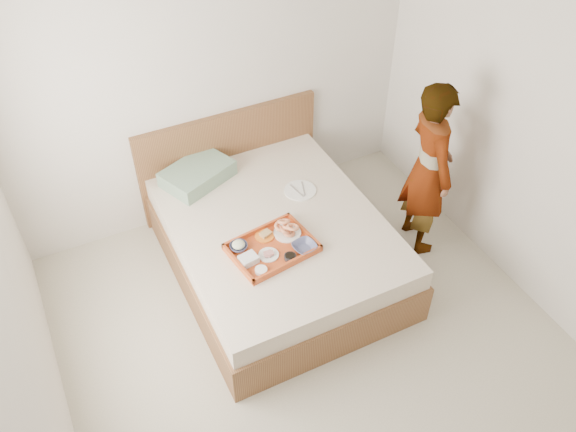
% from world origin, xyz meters
% --- Properties ---
extents(ground, '(3.50, 4.00, 0.01)m').
position_xyz_m(ground, '(0.00, 0.00, 0.00)').
color(ground, beige).
rests_on(ground, ground).
extents(ceiling, '(3.50, 4.00, 0.01)m').
position_xyz_m(ceiling, '(0.00, 0.00, 2.60)').
color(ceiling, white).
rests_on(ceiling, ground).
extents(wall_back, '(3.50, 0.01, 2.60)m').
position_xyz_m(wall_back, '(0.00, 2.00, 1.30)').
color(wall_back, silver).
rests_on(wall_back, ground).
extents(wall_left, '(0.01, 4.00, 2.60)m').
position_xyz_m(wall_left, '(-1.75, 0.00, 1.30)').
color(wall_left, silver).
rests_on(wall_left, ground).
extents(wall_right, '(0.01, 4.00, 2.60)m').
position_xyz_m(wall_right, '(1.75, 0.00, 1.30)').
color(wall_right, silver).
rests_on(wall_right, ground).
extents(bed, '(1.65, 2.00, 0.53)m').
position_xyz_m(bed, '(0.08, 1.00, 0.27)').
color(bed, brown).
rests_on(bed, ground).
extents(headboard, '(1.65, 0.06, 0.95)m').
position_xyz_m(headboard, '(0.08, 1.97, 0.47)').
color(headboard, brown).
rests_on(headboard, ground).
extents(pillow, '(0.66, 0.57, 0.13)m').
position_xyz_m(pillow, '(-0.29, 1.75, 0.60)').
color(pillow, gray).
rests_on(pillow, bed).
extents(tray, '(0.66, 0.52, 0.06)m').
position_xyz_m(tray, '(-0.08, 0.74, 0.56)').
color(tray, '#B24614').
rests_on(tray, bed).
extents(prawn_plate, '(0.24, 0.24, 0.01)m').
position_xyz_m(prawn_plate, '(0.09, 0.83, 0.55)').
color(prawn_plate, white).
rests_on(prawn_plate, tray).
extents(navy_bowl_big, '(0.19, 0.19, 0.04)m').
position_xyz_m(navy_bowl_big, '(0.13, 0.63, 0.57)').
color(navy_bowl_big, '#141945').
rests_on(navy_bowl_big, tray).
extents(sauce_dish, '(0.10, 0.10, 0.03)m').
position_xyz_m(sauce_dish, '(-0.01, 0.58, 0.56)').
color(sauce_dish, black).
rests_on(sauce_dish, tray).
extents(meat_plate, '(0.17, 0.17, 0.01)m').
position_xyz_m(meat_plate, '(-0.14, 0.68, 0.55)').
color(meat_plate, white).
rests_on(meat_plate, tray).
extents(bread_plate, '(0.17, 0.17, 0.01)m').
position_xyz_m(bread_plate, '(-0.08, 0.88, 0.55)').
color(bread_plate, orange).
rests_on(bread_plate, tray).
extents(salad_bowl, '(0.15, 0.15, 0.04)m').
position_xyz_m(salad_bowl, '(-0.30, 0.84, 0.57)').
color(salad_bowl, '#141945').
rests_on(salad_bowl, tray).
extents(plastic_tub, '(0.14, 0.12, 0.06)m').
position_xyz_m(plastic_tub, '(-0.29, 0.69, 0.57)').
color(plastic_tub, silver).
rests_on(plastic_tub, tray).
extents(cheese_round, '(0.10, 0.10, 0.03)m').
position_xyz_m(cheese_round, '(-0.25, 0.56, 0.56)').
color(cheese_round, white).
rests_on(cheese_round, tray).
extents(dinner_plate, '(0.30, 0.30, 0.01)m').
position_xyz_m(dinner_plate, '(0.41, 1.24, 0.54)').
color(dinner_plate, white).
rests_on(dinner_plate, bed).
extents(person, '(0.46, 0.62, 1.54)m').
position_xyz_m(person, '(1.31, 0.78, 0.77)').
color(person, silver).
rests_on(person, ground).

